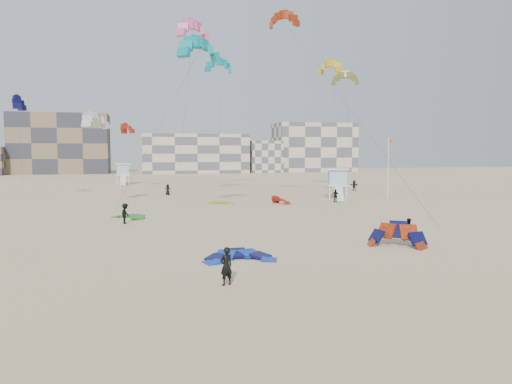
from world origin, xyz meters
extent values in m
plane|color=#CFB78B|center=(0.00, 0.00, 0.00)|extent=(320.00, 320.00, 0.00)
imported|color=black|center=(-2.12, -2.97, 0.96)|extent=(0.83, 0.71, 1.92)
imported|color=black|center=(13.15, 6.20, 0.84)|extent=(0.95, 0.81, 1.68)
imported|color=black|center=(-7.70, 19.98, 0.95)|extent=(1.09, 1.39, 1.89)
imported|color=black|center=(18.50, 33.96, 0.87)|extent=(1.03, 1.01, 1.74)
imported|color=black|center=(-2.39, 49.61, 0.85)|extent=(0.84, 0.56, 1.70)
imported|color=black|center=(28.90, 51.52, 0.90)|extent=(1.28, 1.72, 1.81)
cylinder|color=#3F3F3F|center=(-4.56, 21.67, 8.78)|extent=(8.31, 2.94, 15.57)
cylinder|color=#3F3F3F|center=(13.07, 19.10, 11.73)|extent=(4.23, 27.27, 21.48)
cylinder|color=#3F3F3F|center=(-9.57, 33.40, 5.59)|extent=(3.75, 3.97, 9.19)
cylinder|color=#3F3F3F|center=(-0.24, 43.36, 11.54)|extent=(1.74, 9.02, 21.09)
cylinder|color=#3F3F3F|center=(20.41, 33.95, 8.70)|extent=(1.24, 6.64, 15.41)
cylinder|color=#3F3F3F|center=(26.20, 51.90, 10.50)|extent=(5.35, 4.48, 19.01)
cylinder|color=#3F3F3F|center=(-21.92, 45.32, 6.94)|extent=(0.24, 1.09, 11.88)
cylinder|color=#3F3F3F|center=(6.90, 57.53, 11.01)|extent=(0.02, 1.98, 20.03)
cylinder|color=#3F3F3F|center=(-5.37, 59.89, 5.78)|extent=(6.46, 8.66, 9.57)
cube|color=white|center=(20.36, 38.06, 1.94)|extent=(3.59, 3.59, 0.15)
cube|color=#97BBCF|center=(20.36, 38.06, 3.05)|extent=(2.95, 2.95, 2.07)
cube|color=white|center=(20.36, 38.06, 4.17)|extent=(3.71, 3.71, 0.17)
cube|color=white|center=(20.36, 35.26, 0.93)|extent=(1.80, 3.12, 1.72)
cube|color=white|center=(-9.88, 77.01, 1.94)|extent=(2.92, 2.92, 0.15)
cube|color=#97BBCF|center=(-9.88, 77.01, 3.05)|extent=(2.40, 2.40, 2.07)
cube|color=white|center=(-9.88, 77.01, 4.16)|extent=(3.03, 3.03, 0.17)
cube|color=white|center=(-9.88, 74.21, 0.93)|extent=(1.06, 2.95, 1.72)
cylinder|color=white|center=(27.38, 36.79, 4.30)|extent=(0.11, 0.11, 8.61)
cube|color=#BE4219|center=(27.71, 36.79, 8.07)|extent=(0.65, 0.02, 0.43)
cube|color=#786348|center=(-30.00, 134.00, 9.00)|extent=(28.00, 14.00, 18.00)
cube|color=beige|center=(10.00, 130.00, 6.00)|extent=(32.00, 16.00, 12.00)
cube|color=beige|center=(50.00, 132.00, 8.00)|extent=(26.00, 14.00, 16.00)
cube|color=beige|center=(32.00, 128.00, 5.00)|extent=(10.00, 10.00, 10.00)
camera|label=1|loc=(-6.08, -26.95, 6.61)|focal=35.00mm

